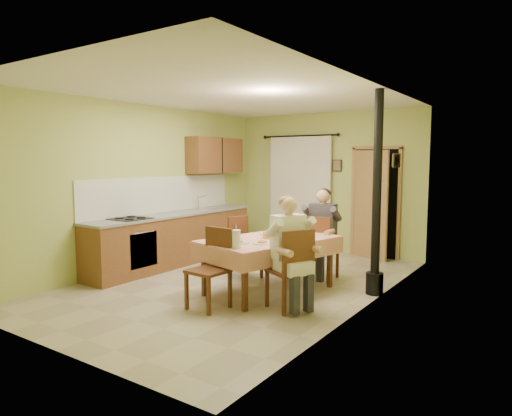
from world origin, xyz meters
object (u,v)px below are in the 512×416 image
Objects in this scene: chair_far at (321,260)px; chair_right at (290,286)px; chair_near at (209,285)px; man_far at (322,223)px; dining_table at (269,265)px; man_right at (289,239)px; stove_flue at (376,221)px; chair_left at (245,260)px.

chair_right is (0.33, -1.56, 0.00)m from chair_far.
chair_near is 0.98× the size of chair_right.
chair_near reaches higher than chair_far.
man_far is at bearing -99.99° from chair_near.
man_right is (0.62, -0.51, 0.50)m from dining_table.
chair_near is (-0.52, -2.09, 0.00)m from chair_far.
stove_flue reaches higher than man_right.
man_right is 1.40m from stove_flue.
chair_left is 0.70× the size of man_far.
stove_flue is (1.50, 1.76, 0.73)m from chair_near.
man_far and man_right have the same top height.
dining_table is at bearing 77.05° from man_right.
man_right is at bearing 90.00° from chair_right.
chair_near is at bearing -130.54° from stove_flue.
dining_table is 0.82m from chair_right.
dining_table is at bearing 77.30° from chair_right.
man_far is 1.00× the size of man_right.
chair_left is at bearing -171.70° from stove_flue.
stove_flue is at bearing -22.51° from man_far.
dining_table is 1.52× the size of man_far.
chair_left is at bearing 163.89° from dining_table.
chair_near is at bearing -107.06° from man_far.
chair_right is at bearing -24.94° from dining_table.
chair_near is 0.36× the size of stove_flue.
stove_flue reaches higher than chair_left.
chair_right is at bearing -117.97° from stove_flue.
chair_near is at bearing -107.18° from chair_far.
dining_table is 1.09m from chair_far.
chair_right reaches higher than dining_table.
chair_right is at bearing -144.05° from chair_near.
chair_far is 1.59m from chair_right.
man_right is at bearing -118.61° from stove_flue.
chair_far is 0.36× the size of stove_flue.
chair_far is 0.72× the size of man_right.
chair_right is (0.63, -0.52, -0.09)m from dining_table.
chair_right is at bearing -90.00° from man_right.
chair_right is at bearing -81.19° from chair_far.
man_far reaches higher than chair_far.
man_far reaches higher than dining_table.
man_far is (-0.00, 0.01, 0.59)m from chair_far.
stove_flue reaches higher than chair_near.
chair_far is 1.19m from chair_left.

